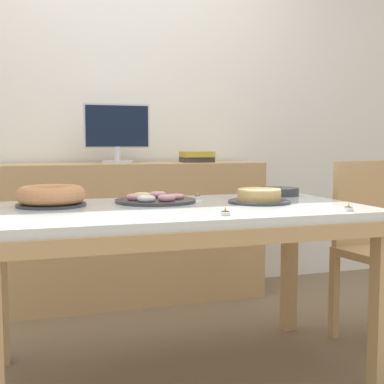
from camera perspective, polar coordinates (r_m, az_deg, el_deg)
ground_plane at (r=2.51m, az=-1.37°, el=-19.05°), size 12.00×12.00×0.00m
wall_back at (r=3.77m, az=-8.13°, el=9.25°), size 8.00×0.10×2.60m
dining_table at (r=2.32m, az=-1.41°, el=-3.80°), size 1.63×0.91×0.76m
chair at (r=2.96m, az=19.29°, el=-4.97°), size 0.48×0.48×0.94m
sideboard at (r=3.51m, az=-7.10°, el=-4.31°), size 1.80×0.44×0.90m
computer_monitor at (r=3.46m, az=-7.99°, el=6.21°), size 0.42×0.20×0.38m
book_stack at (r=3.59m, az=0.52°, el=3.79°), size 0.21×0.18×0.07m
cake_chocolate_round at (r=2.45m, az=7.19°, el=-0.51°), size 0.28×0.28×0.06m
cake_golden_bundt at (r=2.39m, az=-14.79°, el=-0.42°), size 0.30×0.30×0.09m
pastry_platter at (r=2.47m, az=-3.99°, el=-0.78°), size 0.37×0.37×0.04m
plate_stack at (r=2.82m, az=9.22°, el=0.04°), size 0.21×0.21×0.04m
tealight_left_edge at (r=2.60m, az=0.59°, el=-0.53°), size 0.04×0.04×0.04m
tealight_centre at (r=2.24m, az=16.36°, el=-1.70°), size 0.04×0.04×0.04m
tealight_near_front at (r=2.02m, az=3.57°, el=-2.22°), size 0.04×0.04×0.04m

